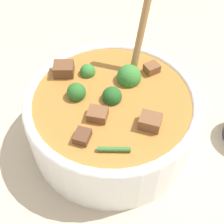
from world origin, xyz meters
The scene contains 2 objects.
ground_plane centered at (0.00, 0.00, 0.00)m, with size 4.00×4.00×0.00m, color #C6B293.
stew_bowl centered at (0.00, 0.00, 0.07)m, with size 0.29×0.29×0.29m.
Camera 1 is at (0.04, -0.34, 0.48)m, focal length 50.00 mm.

